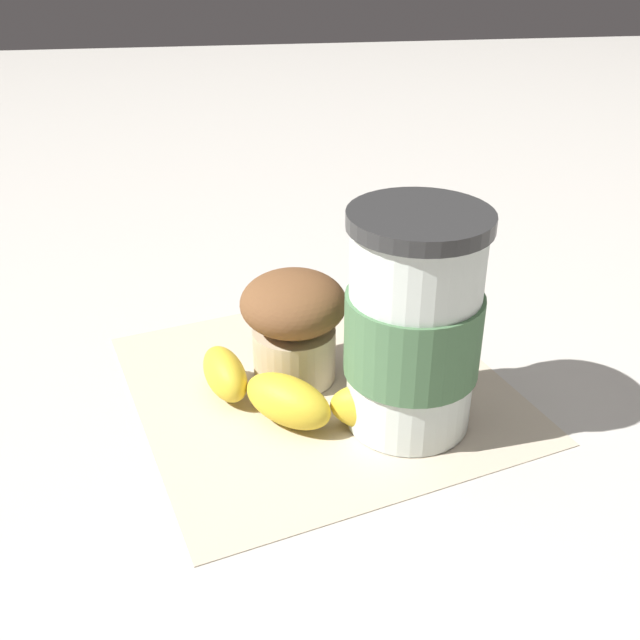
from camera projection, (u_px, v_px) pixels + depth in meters
The scene contains 5 objects.
ground_plane at pixel (320, 387), 0.55m from camera, with size 3.00×3.00×0.00m, color beige.
paper_napkin at pixel (320, 387), 0.55m from camera, with size 0.26×0.26×0.00m, color beige.
coffee_cup at pixel (413, 325), 0.48m from camera, with size 0.09×0.09×0.15m.
muffin at pixel (294, 322), 0.54m from camera, with size 0.08×0.08×0.08m.
banana at pixel (293, 394), 0.51m from camera, with size 0.15×0.11×0.03m.
Camera 1 is at (0.06, 0.45, 0.31)m, focal length 42.00 mm.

